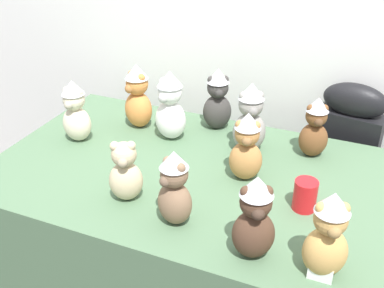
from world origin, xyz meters
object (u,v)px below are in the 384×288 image
(teddy_bear_mocha, at_px, (174,189))
(teddy_bear_sand, at_px, (125,173))
(teddy_bear_charcoal, at_px, (218,100))
(teddy_bear_cocoa, at_px, (255,218))
(teddy_bear_caramel, at_px, (246,147))
(display_table, at_px, (192,244))
(teddy_bear_ash, at_px, (250,119))
(instrument_case, at_px, (341,176))
(teddy_bear_chestnut, at_px, (315,128))
(party_cup_red, at_px, (305,195))
(teddy_bear_snow, at_px, (170,106))
(teddy_bear_ginger, at_px, (138,97))
(teddy_bear_honey, at_px, (328,236))
(teddy_bear_cream, at_px, (75,112))

(teddy_bear_mocha, height_order, teddy_bear_sand, teddy_bear_mocha)
(teddy_bear_charcoal, distance_m, teddy_bear_cocoa, 0.83)
(teddy_bear_caramel, distance_m, teddy_bear_cocoa, 0.41)
(display_table, distance_m, teddy_bear_ash, 0.59)
(display_table, xyz_separation_m, teddy_bear_sand, (-0.14, -0.25, 0.48))
(instrument_case, bearing_deg, teddy_bear_chestnut, -103.64)
(teddy_bear_caramel, height_order, teddy_bear_chestnut, teddy_bear_caramel)
(teddy_bear_chestnut, bearing_deg, display_table, -166.21)
(teddy_bear_ash, bearing_deg, party_cup_red, -73.96)
(instrument_case, bearing_deg, teddy_bear_cocoa, -92.59)
(teddy_bear_charcoal, relative_size, teddy_bear_snow, 0.92)
(instrument_case, distance_m, teddy_bear_chestnut, 0.50)
(party_cup_red, bearing_deg, teddy_bear_mocha, -148.09)
(display_table, height_order, teddy_bear_cocoa, teddy_bear_cocoa)
(teddy_bear_mocha, distance_m, teddy_bear_chestnut, 0.69)
(teddy_bear_charcoal, bearing_deg, instrument_case, -6.55)
(teddy_bear_ginger, relative_size, teddy_bear_sand, 1.28)
(instrument_case, relative_size, teddy_bear_sand, 4.17)
(instrument_case, distance_m, teddy_bear_charcoal, 0.72)
(teddy_bear_ash, bearing_deg, teddy_bear_ginger, 150.76)
(teddy_bear_honey, bearing_deg, instrument_case, 69.26)
(teddy_bear_ginger, xyz_separation_m, teddy_bear_cocoa, (0.71, -0.61, -0.01))
(teddy_bear_mocha, bearing_deg, teddy_bear_cocoa, 11.20)
(teddy_bear_mocha, height_order, teddy_bear_cream, teddy_bear_cream)
(teddy_bear_cream, height_order, teddy_bear_cocoa, teddy_bear_cocoa)
(teddy_bear_sand, xyz_separation_m, teddy_bear_honey, (0.69, -0.09, 0.03))
(teddy_bear_charcoal, relative_size, teddy_bear_chestnut, 1.10)
(teddy_bear_mocha, distance_m, teddy_bear_sand, 0.22)
(teddy_bear_mocha, relative_size, teddy_bear_cocoa, 0.95)
(teddy_bear_caramel, relative_size, teddy_bear_charcoal, 0.97)
(teddy_bear_mocha, bearing_deg, display_table, 124.44)
(teddy_bear_chestnut, bearing_deg, teddy_bear_charcoal, 146.94)
(instrument_case, xyz_separation_m, teddy_bear_caramel, (-0.32, -0.57, 0.39))
(teddy_bear_cream, distance_m, teddy_bear_snow, 0.40)
(display_table, xyz_separation_m, teddy_bear_cream, (-0.55, 0.04, 0.51))
(teddy_bear_cream, xyz_separation_m, teddy_bear_snow, (0.36, 0.17, 0.02))
(instrument_case, relative_size, party_cup_red, 8.72)
(instrument_case, xyz_separation_m, party_cup_red, (-0.08, -0.67, 0.31))
(display_table, bearing_deg, teddy_bear_sand, -119.28)
(teddy_bear_caramel, bearing_deg, teddy_bear_charcoal, 109.15)
(teddy_bear_ginger, relative_size, teddy_bear_cocoa, 1.05)
(teddy_bear_cream, bearing_deg, teddy_bear_chestnut, 13.98)
(instrument_case, bearing_deg, teddy_bear_ginger, -150.87)
(teddy_bear_ginger, relative_size, teddy_bear_snow, 0.96)
(display_table, bearing_deg, teddy_bear_ginger, 145.28)
(teddy_bear_chestnut, xyz_separation_m, teddy_bear_ash, (-0.25, -0.06, 0.02))
(teddy_bear_mocha, bearing_deg, instrument_case, 85.34)
(teddy_bear_mocha, xyz_separation_m, teddy_bear_ash, (0.08, 0.54, 0.01))
(display_table, relative_size, teddy_bear_ash, 5.22)
(display_table, bearing_deg, teddy_bear_ash, 57.70)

